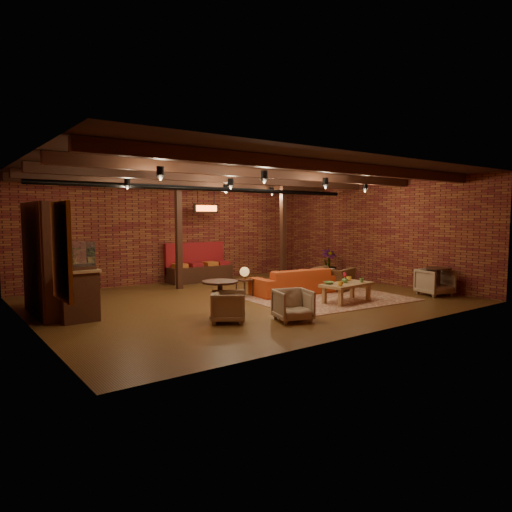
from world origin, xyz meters
TOP-DOWN VIEW (x-y plane):
  - floor at (0.00, 0.00)m, footprint 10.00×10.00m
  - ceiling at (0.00, 0.00)m, footprint 10.00×8.00m
  - wall_back at (0.00, 4.00)m, footprint 10.00×0.02m
  - wall_front at (0.00, -4.00)m, footprint 10.00×0.02m
  - wall_left at (-5.00, 0.00)m, footprint 0.02×8.00m
  - wall_right at (5.00, 0.00)m, footprint 0.02×8.00m
  - ceiling_beams at (0.00, 0.00)m, footprint 9.80×6.40m
  - ceiling_pipe at (0.00, 1.60)m, footprint 9.60×0.12m
  - post_left at (-0.60, 2.60)m, footprint 0.16×0.16m
  - post_right at (2.80, 2.00)m, footprint 0.16×0.16m
  - service_counter at (-4.10, 1.00)m, footprint 0.80×2.50m
  - plant_counter at (-4.00, 1.20)m, footprint 0.35×0.39m
  - shelving_hutch at (-4.50, 1.10)m, footprint 0.52×2.00m
  - chalkboard_menu at (-4.93, -2.30)m, footprint 0.08×0.96m
  - banquette at (0.60, 3.55)m, footprint 2.10×0.70m
  - service_sign at (0.60, 3.10)m, footprint 0.86×0.06m
  - ceiling_spotlights at (0.00, 0.00)m, footprint 6.40×4.40m
  - rug at (1.75, -1.09)m, footprint 4.07×3.24m
  - sofa at (1.53, -0.04)m, footprint 2.45×1.13m
  - coffee_table at (1.75, -1.71)m, footprint 1.44×0.84m
  - side_table_lamp at (0.17, 0.38)m, footprint 0.43×0.43m
  - round_table_left at (-1.66, -1.37)m, footprint 0.75×0.75m
  - armchair_a at (-1.71, -1.76)m, footprint 0.88×0.89m
  - armchair_b at (-0.61, -2.45)m, footprint 0.84×0.81m
  - armchair_right at (2.80, -0.24)m, footprint 0.91×1.15m
  - side_table_book at (3.58, 0.69)m, footprint 0.43×0.43m
  - round_table_right at (4.40, -2.52)m, footprint 0.65×0.65m
  - armchair_far at (4.40, -2.42)m, footprint 0.90×0.86m
  - plant_tall at (4.40, 1.53)m, footprint 1.95×1.95m

SIDE VIEW (x-z plane):
  - floor at x=0.00m, z-range 0.00..0.00m
  - rug at x=1.75m, z-range 0.00..0.01m
  - armchair_a at x=-1.71m, z-range 0.00..0.68m
  - sofa at x=1.53m, z-range 0.00..0.69m
  - armchair_b at x=-0.61m, z-range 0.00..0.70m
  - armchair_far at x=4.40m, z-range 0.00..0.78m
  - coffee_table at x=1.75m, z-range 0.06..0.78m
  - side_table_book at x=3.58m, z-range 0.19..0.67m
  - armchair_right at x=2.80m, z-range 0.00..0.88m
  - banquette at x=0.60m, z-range 0.00..1.00m
  - round_table_right at x=4.40m, z-range 0.13..0.88m
  - round_table_left at x=-1.66m, z-range 0.14..0.91m
  - side_table_lamp at x=0.17m, z-range 0.21..0.99m
  - service_counter at x=-4.10m, z-range 0.00..1.60m
  - shelving_hutch at x=-4.50m, z-range 0.00..2.40m
  - plant_counter at x=-4.00m, z-range 1.07..1.37m
  - plant_tall at x=4.40m, z-range 0.00..2.98m
  - wall_back at x=0.00m, z-range 0.00..3.20m
  - wall_front at x=0.00m, z-range 0.00..3.20m
  - wall_left at x=-5.00m, z-range 0.00..3.20m
  - wall_right at x=5.00m, z-range 0.00..3.20m
  - post_left at x=-0.60m, z-range 0.00..3.20m
  - post_right at x=2.80m, z-range 0.00..3.20m
  - chalkboard_menu at x=-4.93m, z-range 0.87..2.33m
  - service_sign at x=0.60m, z-range 2.20..2.50m
  - ceiling_pipe at x=0.00m, z-range 2.79..2.91m
  - ceiling_spotlights at x=0.00m, z-range 2.72..3.00m
  - ceiling_beams at x=0.00m, z-range 2.97..3.19m
  - ceiling at x=0.00m, z-range 3.19..3.21m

